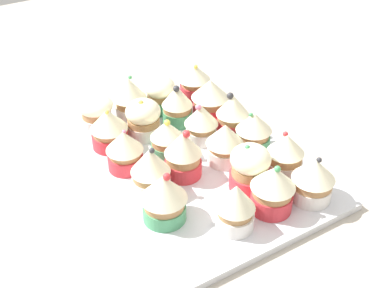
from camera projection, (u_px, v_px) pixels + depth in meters
The scene contains 24 objects.
ground_plane at pixel (192, 172), 86.34cm from camera, with size 180.00×180.00×3.00cm, color #B2A899.
baking_tray at pixel (192, 162), 85.12cm from camera, with size 44.88×31.43×1.20cm.
cupcake_0 at pixel (96, 112), 90.67cm from camera, with size 6.15×6.15×6.02cm.
cupcake_1 at pixel (109, 128), 85.70cm from camera, with size 6.30×6.30×7.36cm.
cupcake_2 at pixel (125, 150), 80.82cm from camera, with size 5.91×5.91×7.13cm.
cupcake_3 at pixel (151, 170), 76.00cm from camera, with size 5.93×5.93×7.99cm.
cupcake_4 at pixel (164, 197), 71.15cm from camera, with size 6.62×6.62×7.98cm.
cupcake_5 at pixel (130, 97), 92.78cm from camera, with size 6.14×6.14×8.17cm.
cupcake_6 at pixel (143, 118), 88.46cm from camera, with size 6.02×6.02×7.20cm.
cupcake_7 at pixel (167, 138), 83.68cm from camera, with size 5.42×5.42×6.97cm.
cupcake_8 at pixel (183, 154), 79.25cm from camera, with size 5.83×5.83×8.22cm.
cupcake_9 at pixel (235, 206), 69.93cm from camera, with size 5.50×5.50×7.35cm.
cupcake_10 at pixel (160, 94), 95.33cm from camera, with size 5.76×5.76×6.70cm.
cupcake_11 at pixel (177, 104), 91.47cm from camera, with size 5.51×5.51×7.82cm.
cupcake_12 at pixel (201, 122), 87.03cm from camera, with size 5.76×5.76×7.24cm.
cupcake_13 at pixel (225, 142), 82.21cm from camera, with size 6.08×6.08×7.02cm.
cupcake_14 at pixel (250, 167), 76.81cm from camera, with size 6.09×6.09×7.79cm.
cupcake_15 at pixel (273, 188), 72.79cm from camera, with size 6.42×6.42×7.87cm.
cupcake_16 at pixel (194, 80), 98.96cm from camera, with size 6.19×6.19×7.26cm.
cupcake_17 at pixel (210, 98), 93.28cm from camera, with size 6.75×6.75×7.41cm.
cupcake_18 at pixel (232, 114), 88.64cm from camera, with size 5.68×5.68×8.01cm.
cupcake_19 at pixel (254, 131), 85.17cm from camera, with size 6.00×6.00×7.06cm.
cupcake_20 at pixel (285, 155), 79.53cm from camera, with size 5.80×5.80×7.58cm.
cupcake_21 at pixel (313, 179), 74.83cm from camera, with size 6.34×6.34×7.27cm.
Camera 1 is at (57.62, -35.41, 52.38)cm, focal length 48.39 mm.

